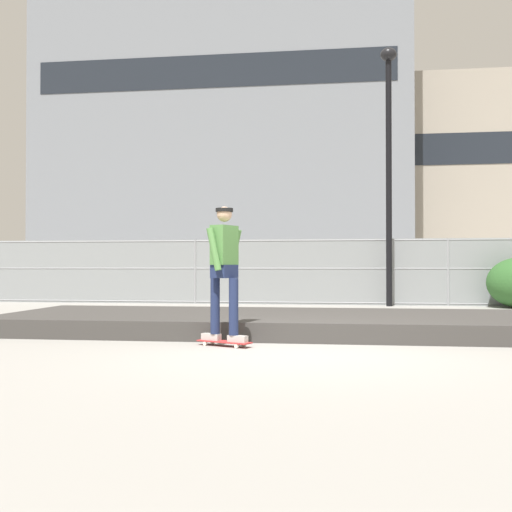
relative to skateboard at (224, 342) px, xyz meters
The scene contains 9 objects.
ground_plane 1.12m from the skateboard, 28.07° to the right, with size 120.00×120.00×0.00m, color gray.
gravel_berm 2.24m from the skateboard, 63.82° to the left, with size 10.11×3.26×0.29m, color #3D3A38.
skateboard is the anchor object (origin of this frame).
skater 1.07m from the skateboard, 90.00° to the left, with size 0.70×0.62×1.85m.
chain_fence 9.12m from the skateboard, 83.75° to the left, with size 21.29×0.06×1.85m.
street_lamp 10.09m from the skateboard, 71.39° to the left, with size 0.44×0.44×7.03m.
parked_car_near 11.55m from the skateboard, 99.20° to the left, with size 4.51×2.17×1.66m.
library_building 46.93m from the skateboard, 100.06° to the left, with size 29.83×15.28×25.44m.
office_block 49.63m from the skateboard, 72.79° to the left, with size 21.72×10.68×16.58m.
Camera 1 is at (0.57, -7.74, 1.11)m, focal length 43.01 mm.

